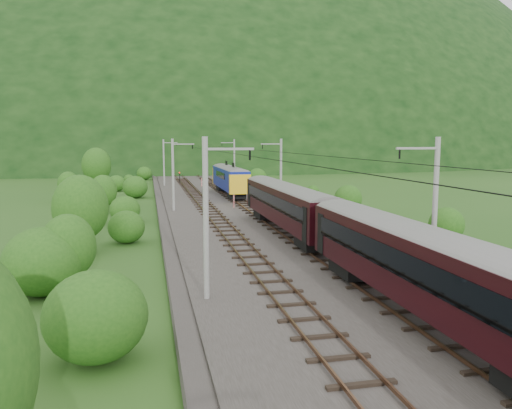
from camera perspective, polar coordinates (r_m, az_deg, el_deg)
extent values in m
plane|color=#214816|center=(26.85, 7.85, -10.31)|extent=(600.00, 600.00, 0.00)
cube|color=#38332D|center=(36.04, 2.39, -5.43)|extent=(14.00, 220.00, 0.30)
cube|color=brown|center=(35.32, -2.53, -5.12)|extent=(0.08, 220.00, 0.15)
cube|color=brown|center=(35.59, -0.24, -5.02)|extent=(0.08, 220.00, 0.15)
cube|color=black|center=(35.48, -1.38, -5.28)|extent=(2.40, 220.00, 0.12)
cube|color=brown|center=(36.42, 4.96, -4.76)|extent=(0.08, 220.00, 0.15)
cube|color=brown|center=(36.86, 7.10, -4.64)|extent=(0.08, 220.00, 0.15)
cube|color=black|center=(36.66, 6.03, -4.91)|extent=(2.40, 220.00, 0.12)
cylinder|color=gray|center=(24.45, -5.75, -1.66)|extent=(0.28, 0.28, 8.00)
cube|color=gray|center=(24.32, -3.03, 6.36)|extent=(2.40, 0.12, 0.12)
cylinder|color=black|center=(24.51, -0.71, 5.68)|extent=(0.10, 0.10, 0.50)
cylinder|color=gray|center=(56.20, -9.46, 3.36)|extent=(0.28, 0.28, 8.00)
cube|color=gray|center=(56.14, -8.30, 6.85)|extent=(2.40, 0.12, 0.12)
cylinder|color=black|center=(56.22, -7.27, 6.56)|extent=(0.10, 0.10, 0.50)
cylinder|color=gray|center=(88.13, -10.49, 4.75)|extent=(0.28, 0.28, 8.00)
cube|color=gray|center=(88.09, -9.76, 6.97)|extent=(2.40, 0.12, 0.12)
cylinder|color=black|center=(88.14, -9.10, 6.79)|extent=(0.10, 0.10, 0.50)
cylinder|color=gray|center=(120.10, -10.97, 5.39)|extent=(0.28, 0.28, 8.00)
cube|color=gray|center=(120.07, -10.44, 7.03)|extent=(2.40, 0.12, 0.12)
cylinder|color=black|center=(120.11, -9.95, 6.90)|extent=(0.10, 0.10, 0.50)
cylinder|color=gray|center=(152.08, -11.25, 5.77)|extent=(0.28, 0.28, 8.00)
cube|color=gray|center=(152.06, -10.83, 7.06)|extent=(2.40, 0.12, 0.12)
cylinder|color=black|center=(152.09, -10.45, 6.96)|extent=(0.10, 0.10, 0.50)
cylinder|color=gray|center=(28.61, 19.75, -0.75)|extent=(0.28, 0.28, 8.00)
cube|color=gray|center=(27.74, 17.94, 6.14)|extent=(2.40, 0.12, 0.12)
cylinder|color=black|center=(27.26, 16.09, 5.56)|extent=(0.10, 0.10, 0.50)
cylinder|color=gray|center=(58.13, 2.86, 3.58)|extent=(0.28, 0.28, 8.00)
cube|color=gray|center=(57.70, 1.73, 6.93)|extent=(2.40, 0.12, 0.12)
cylinder|color=black|center=(57.47, 0.75, 6.64)|extent=(0.10, 0.10, 0.50)
cylinder|color=gray|center=(89.37, -2.49, 4.90)|extent=(0.28, 0.28, 8.00)
cube|color=gray|center=(89.10, -3.27, 7.07)|extent=(2.40, 0.12, 0.12)
cylinder|color=black|center=(88.95, -3.91, 6.87)|extent=(0.10, 0.10, 0.50)
cylinder|color=gray|center=(121.01, -5.07, 5.51)|extent=(0.28, 0.28, 8.00)
cube|color=gray|center=(120.81, -5.66, 7.12)|extent=(2.40, 0.12, 0.12)
cylinder|color=black|center=(120.70, -6.13, 6.97)|extent=(0.10, 0.10, 0.50)
cylinder|color=gray|center=(152.80, -6.58, 5.87)|extent=(0.28, 0.28, 8.00)
cube|color=gray|center=(152.64, -7.05, 7.14)|extent=(2.40, 0.12, 0.12)
cylinder|color=black|center=(152.55, -7.42, 7.02)|extent=(0.10, 0.10, 0.50)
cylinder|color=black|center=(34.63, -1.42, 5.67)|extent=(0.03, 198.00, 0.03)
cylinder|color=black|center=(35.84, 6.18, 5.68)|extent=(0.03, 198.00, 0.03)
ellipsoid|color=black|center=(284.26, -10.47, 5.59)|extent=(504.00, 360.00, 244.00)
cube|color=black|center=(22.37, 18.66, -6.81)|extent=(2.69, 20.38, 2.78)
cylinder|color=slate|center=(22.11, 18.79, -3.66)|extent=(2.69, 20.27, 2.69)
cube|color=black|center=(21.64, 15.57, -6.26)|extent=(0.05, 17.93, 1.07)
cube|color=black|center=(23.01, 21.62, -5.70)|extent=(0.05, 17.93, 1.07)
cube|color=black|center=(28.96, 11.23, -7.04)|extent=(2.04, 2.96, 0.83)
cube|color=black|center=(41.93, 3.51, 0.04)|extent=(2.69, 20.38, 2.78)
cylinder|color=slate|center=(41.79, 3.52, 1.74)|extent=(2.69, 20.27, 2.69)
cube|color=black|center=(41.54, 1.70, 0.45)|extent=(0.05, 17.93, 1.07)
cube|color=black|center=(42.28, 5.29, 0.54)|extent=(0.05, 17.93, 1.07)
cube|color=black|center=(35.50, 6.61, -4.28)|extent=(2.04, 2.96, 0.83)
cube|color=black|center=(49.01, 1.24, -1.02)|extent=(2.04, 2.96, 0.83)
cube|color=navy|center=(70.93, -3.03, 3.04)|extent=(2.69, 16.67, 2.78)
cylinder|color=slate|center=(70.85, -3.03, 4.04)|extent=(2.69, 16.59, 2.69)
cube|color=black|center=(70.70, -4.12, 3.28)|extent=(0.05, 14.67, 1.07)
cube|color=black|center=(71.14, -1.94, 3.32)|extent=(0.05, 14.67, 1.07)
cube|color=black|center=(65.37, -2.20, 1.08)|extent=(2.04, 2.96, 0.83)
cube|color=black|center=(76.83, -3.71, 2.01)|extent=(2.04, 2.96, 0.83)
cube|color=yellow|center=(78.97, -3.97, 3.33)|extent=(2.74, 0.50, 2.50)
cube|color=yellow|center=(62.96, -1.84, 2.33)|extent=(2.74, 0.50, 2.50)
cube|color=black|center=(73.78, -3.41, 4.68)|extent=(0.08, 1.60, 0.83)
cylinder|color=red|center=(85.97, -6.22, 2.55)|extent=(0.15, 0.15, 1.38)
cylinder|color=red|center=(57.99, -2.55, 0.36)|extent=(0.16, 0.16, 1.53)
cylinder|color=black|center=(93.39, -8.73, 3.03)|extent=(0.13, 0.13, 1.84)
sphere|color=red|center=(93.32, -8.74, 3.62)|extent=(0.22, 0.22, 0.22)
ellipsoid|color=#225316|center=(19.62, -17.84, -12.07)|extent=(3.79, 3.79, 3.42)
ellipsoid|color=#225316|center=(28.49, -23.20, -6.01)|extent=(4.05, 4.05, 3.65)
ellipsoid|color=#225316|center=(40.83, -14.61, -2.50)|extent=(2.89, 2.89, 2.60)
ellipsoid|color=#225316|center=(50.87, -14.74, -0.54)|extent=(2.99, 2.99, 2.69)
ellipsoid|color=#225316|center=(62.90, -17.72, 1.04)|extent=(3.51, 3.51, 3.16)
ellipsoid|color=#225316|center=(72.44, -13.63, 1.96)|extent=(3.48, 3.48, 3.13)
ellipsoid|color=#225316|center=(82.77, -15.65, 2.35)|extent=(2.87, 2.87, 2.58)
ellipsoid|color=#225316|center=(97.06, -14.33, 2.83)|extent=(1.90, 1.90, 1.71)
ellipsoid|color=#225316|center=(105.49, -12.66, 3.50)|extent=(3.03, 3.03, 2.73)
ellipsoid|color=#225316|center=(118.32, -13.08, 3.93)|extent=(3.24, 3.24, 2.91)
cylinder|color=black|center=(29.04, -20.55, -7.02)|extent=(0.24, 0.24, 2.29)
ellipsoid|color=#225316|center=(28.75, -20.67, -4.50)|extent=(2.94, 2.94, 3.53)
cylinder|color=black|center=(38.35, -19.32, -2.94)|extent=(0.24, 0.24, 3.08)
ellipsoid|color=#225316|center=(38.08, -19.43, -0.33)|extent=(3.96, 3.96, 4.75)
cylinder|color=black|center=(58.47, -17.01, 0.20)|extent=(0.24, 0.24, 2.34)
ellipsoid|color=#225316|center=(58.32, -17.06, 1.51)|extent=(3.01, 3.01, 3.61)
cylinder|color=black|center=(70.55, -20.60, 1.17)|extent=(0.24, 0.24, 2.19)
ellipsoid|color=#225316|center=(70.43, -20.65, 2.18)|extent=(2.81, 2.81, 3.37)
cylinder|color=black|center=(88.12, -17.73, 2.94)|extent=(0.24, 0.24, 3.75)
ellipsoid|color=#225316|center=(87.99, -17.78, 4.33)|extent=(4.82, 4.82, 5.78)
ellipsoid|color=#225316|center=(42.92, 20.94, -2.33)|extent=(2.81, 2.81, 2.53)
ellipsoid|color=#225316|center=(57.35, 10.48, 0.52)|extent=(3.15, 3.15, 2.83)
ellipsoid|color=#225316|center=(71.10, 6.50, 1.41)|extent=(1.82, 1.82, 1.64)
ellipsoid|color=#225316|center=(86.38, 0.14, 2.95)|extent=(3.33, 3.33, 2.99)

